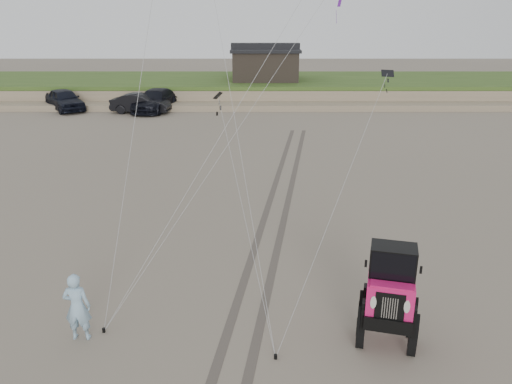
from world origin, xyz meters
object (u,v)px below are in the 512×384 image
(jeep, at_px, (388,307))
(truck_b, at_px, (141,103))
(man, at_px, (77,307))
(truck_a, at_px, (65,100))
(truck_c, at_px, (155,100))
(cabin, at_px, (265,63))

(jeep, bearing_deg, truck_b, 127.04)
(man, bearing_deg, jeep, 177.73)
(truck_a, distance_m, man, 33.27)
(truck_c, bearing_deg, truck_a, -170.24)
(truck_b, distance_m, man, 30.42)
(jeep, bearing_deg, truck_c, 124.77)
(truck_a, height_order, truck_b, truck_a)
(truck_c, xyz_separation_m, man, (3.97, -31.00, 0.05))
(truck_a, distance_m, truck_b, 6.72)
(truck_c, bearing_deg, truck_b, -124.49)
(truck_a, xyz_separation_m, truck_c, (7.63, -0.19, -0.02))
(cabin, xyz_separation_m, truck_b, (-10.28, -7.72, -2.45))
(jeep, xyz_separation_m, man, (-7.66, 0.20, -0.12))
(truck_c, distance_m, jeep, 33.30)
(truck_a, xyz_separation_m, truck_b, (6.62, -1.18, -0.10))
(truck_a, relative_size, man, 2.86)
(cabin, bearing_deg, truck_c, -143.99)
(cabin, relative_size, truck_b, 1.34)
(truck_b, xyz_separation_m, jeep, (12.65, -30.21, 0.25))
(truck_c, height_order, jeep, jeep)
(cabin, relative_size, jeep, 1.15)
(cabin, height_order, truck_b, cabin)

